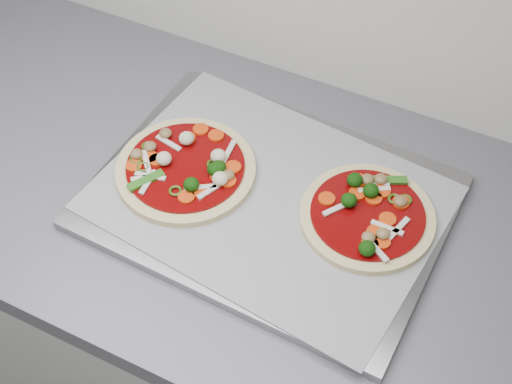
% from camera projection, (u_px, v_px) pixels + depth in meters
% --- Properties ---
extents(base_cabinet, '(3.60, 0.60, 0.86)m').
position_uv_depth(base_cabinet, '(140.00, 298.00, 1.51)').
color(base_cabinet, beige).
rests_on(base_cabinet, ground).
extents(countertop, '(3.60, 0.60, 0.04)m').
position_uv_depth(countertop, '(106.00, 155.00, 1.17)').
color(countertop, '#5D5D64').
rests_on(countertop, base_cabinet).
extents(baking_tray, '(0.53, 0.40, 0.02)m').
position_uv_depth(baking_tray, '(269.00, 201.00, 1.07)').
color(baking_tray, gray).
rests_on(baking_tray, countertop).
extents(parchment, '(0.53, 0.41, 0.00)m').
position_uv_depth(parchment, '(269.00, 198.00, 1.06)').
color(parchment, '#95959A').
rests_on(parchment, baking_tray).
extents(pizza_left, '(0.22, 0.22, 0.04)m').
position_uv_depth(pizza_left, '(187.00, 168.00, 1.08)').
color(pizza_left, '#E5CD83').
rests_on(pizza_left, parchment).
extents(pizza_right, '(0.24, 0.24, 0.03)m').
position_uv_depth(pizza_right, '(368.00, 214.00, 1.03)').
color(pizza_right, '#E5CD83').
rests_on(pizza_right, parchment).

